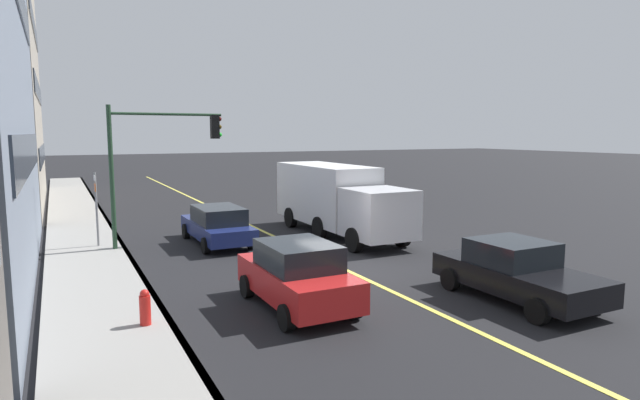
{
  "coord_description": "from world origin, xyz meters",
  "views": [
    {
      "loc": [
        -14.16,
        8.0,
        4.29
      ],
      "look_at": [
        0.92,
        0.41,
        2.14
      ],
      "focal_mm": 29.57,
      "sensor_mm": 36.0,
      "label": 1
    }
  ],
  "objects_px": {
    "traffic_light_mast": "(158,151)",
    "fire_hydrant": "(145,311)",
    "street_sign_post": "(96,204)",
    "car_red": "(297,275)",
    "car_black": "(516,271)",
    "truck_white": "(336,198)",
    "car_navy": "(217,225)"
  },
  "relations": [
    {
      "from": "street_sign_post",
      "to": "fire_hydrant",
      "type": "relative_size",
      "value": 3.06
    },
    {
      "from": "car_navy",
      "to": "fire_hydrant",
      "type": "bearing_deg",
      "value": 154.49
    },
    {
      "from": "car_red",
      "to": "traffic_light_mast",
      "type": "bearing_deg",
      "value": 11.86
    },
    {
      "from": "truck_white",
      "to": "street_sign_post",
      "type": "relative_size",
      "value": 2.92
    },
    {
      "from": "traffic_light_mast",
      "to": "fire_hydrant",
      "type": "bearing_deg",
      "value": 167.78
    },
    {
      "from": "car_navy",
      "to": "fire_hydrant",
      "type": "height_order",
      "value": "car_navy"
    },
    {
      "from": "car_red",
      "to": "car_navy",
      "type": "xyz_separation_m",
      "value": [
        8.28,
        -0.33,
        -0.07
      ]
    },
    {
      "from": "truck_white",
      "to": "traffic_light_mast",
      "type": "bearing_deg",
      "value": 86.05
    },
    {
      "from": "car_red",
      "to": "street_sign_post",
      "type": "distance_m",
      "value": 10.1
    },
    {
      "from": "traffic_light_mast",
      "to": "street_sign_post",
      "type": "distance_m",
      "value": 3.0
    },
    {
      "from": "truck_white",
      "to": "car_red",
      "type": "bearing_deg",
      "value": 145.81
    },
    {
      "from": "car_red",
      "to": "car_black",
      "type": "bearing_deg",
      "value": -110.14
    },
    {
      "from": "car_red",
      "to": "truck_white",
      "type": "xyz_separation_m",
      "value": [
        7.96,
        -5.41,
        0.74
      ]
    },
    {
      "from": "traffic_light_mast",
      "to": "fire_hydrant",
      "type": "height_order",
      "value": "traffic_light_mast"
    },
    {
      "from": "fire_hydrant",
      "to": "traffic_light_mast",
      "type": "bearing_deg",
      "value": -12.22
    },
    {
      "from": "traffic_light_mast",
      "to": "street_sign_post",
      "type": "bearing_deg",
      "value": 68.97
    },
    {
      "from": "traffic_light_mast",
      "to": "truck_white",
      "type": "bearing_deg",
      "value": -93.95
    },
    {
      "from": "car_navy",
      "to": "street_sign_post",
      "type": "bearing_deg",
      "value": 76.85
    },
    {
      "from": "car_red",
      "to": "fire_hydrant",
      "type": "height_order",
      "value": "car_red"
    },
    {
      "from": "car_black",
      "to": "car_navy",
      "type": "bearing_deg",
      "value": 25.95
    },
    {
      "from": "car_navy",
      "to": "truck_white",
      "type": "xyz_separation_m",
      "value": [
        -0.32,
        -5.07,
        0.81
      ]
    },
    {
      "from": "truck_white",
      "to": "fire_hydrant",
      "type": "height_order",
      "value": "truck_white"
    },
    {
      "from": "car_navy",
      "to": "street_sign_post",
      "type": "xyz_separation_m",
      "value": [
        0.99,
        4.23,
        0.93
      ]
    },
    {
      "from": "car_red",
      "to": "traffic_light_mast",
      "type": "xyz_separation_m",
      "value": [
        8.46,
        1.78,
        2.81
      ]
    },
    {
      "from": "truck_white",
      "to": "traffic_light_mast",
      "type": "xyz_separation_m",
      "value": [
        0.5,
        7.18,
        2.07
      ]
    },
    {
      "from": "car_red",
      "to": "car_black",
      "type": "distance_m",
      "value": 5.66
    },
    {
      "from": "car_black",
      "to": "truck_white",
      "type": "relative_size",
      "value": 0.53
    },
    {
      "from": "car_black",
      "to": "truck_white",
      "type": "height_order",
      "value": "truck_white"
    },
    {
      "from": "street_sign_post",
      "to": "car_red",
      "type": "bearing_deg",
      "value": -157.18
    },
    {
      "from": "traffic_light_mast",
      "to": "car_red",
      "type": "bearing_deg",
      "value": -168.14
    },
    {
      "from": "car_black",
      "to": "car_navy",
      "type": "xyz_separation_m",
      "value": [
        10.23,
        4.98,
        0.01
      ]
    },
    {
      "from": "car_navy",
      "to": "truck_white",
      "type": "height_order",
      "value": "truck_white"
    }
  ]
}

